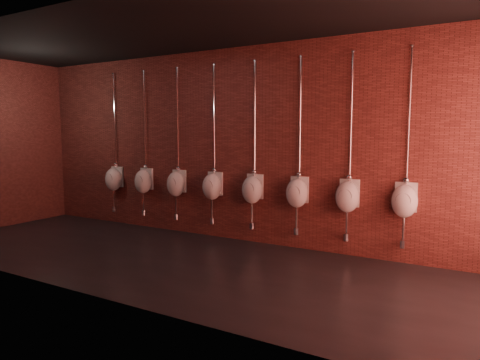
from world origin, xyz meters
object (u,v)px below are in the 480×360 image
object	(u,v)px
urinal_1	(143,181)
urinal_7	(405,200)
urinal_2	(176,183)
urinal_5	(297,192)
urinal_4	(252,189)
urinal_0	(114,178)
urinal_3	(212,186)
urinal_6	(348,196)

from	to	relation	value
urinal_1	urinal_7	world-z (taller)	same
urinal_2	urinal_5	bearing A→B (deg)	0.00
urinal_2	urinal_7	distance (m)	3.89
urinal_4	urinal_7	xyz separation A→B (m)	(2.34, 0.00, 0.00)
urinal_5	urinal_7	world-z (taller)	same
urinal_0	urinal_1	world-z (taller)	same
urinal_3	urinal_6	bearing A→B (deg)	0.00
urinal_2	urinal_5	size ratio (longest dim) A/B	1.00
urinal_3	urinal_4	xyz separation A→B (m)	(0.78, 0.00, 0.00)
urinal_6	urinal_7	world-z (taller)	same
urinal_4	urinal_6	distance (m)	1.56
urinal_1	urinal_7	xyz separation A→B (m)	(4.67, 0.00, 0.00)
urinal_5	urinal_0	bearing A→B (deg)	180.00
urinal_6	urinal_0	bearing A→B (deg)	180.00
urinal_5	urinal_7	bearing A→B (deg)	0.00
urinal_1	urinal_4	world-z (taller)	same
urinal_2	urinal_4	distance (m)	1.56
urinal_2	urinal_7	bearing A→B (deg)	0.00
urinal_1	urinal_6	xyz separation A→B (m)	(3.89, 0.00, 0.00)
urinal_1	urinal_6	world-z (taller)	same
urinal_3	urinal_2	bearing A→B (deg)	180.00
urinal_2	urinal_5	world-z (taller)	same
urinal_1	urinal_6	size ratio (longest dim) A/B	1.00
urinal_0	urinal_4	size ratio (longest dim) A/B	1.00
urinal_0	urinal_6	world-z (taller)	same
urinal_0	urinal_2	xyz separation A→B (m)	(1.56, 0.00, 0.00)
urinal_2	urinal_7	size ratio (longest dim) A/B	1.00
urinal_0	urinal_3	distance (m)	2.34
urinal_0	urinal_6	xyz separation A→B (m)	(4.67, 0.00, 0.00)
urinal_1	urinal_7	size ratio (longest dim) A/B	1.00
urinal_3	urinal_4	distance (m)	0.78
urinal_3	urinal_7	distance (m)	3.12
urinal_0	urinal_1	bearing A→B (deg)	0.00
urinal_1	urinal_7	bearing A→B (deg)	0.00
urinal_5	urinal_6	size ratio (longest dim) A/B	1.00
urinal_4	urinal_5	world-z (taller)	same
urinal_4	urinal_7	size ratio (longest dim) A/B	1.00
urinal_1	urinal_2	size ratio (longest dim) A/B	1.00
urinal_4	urinal_7	bearing A→B (deg)	0.00
urinal_3	urinal_6	size ratio (longest dim) A/B	1.00
urinal_4	urinal_5	xyz separation A→B (m)	(0.78, 0.00, 0.00)
urinal_1	urinal_2	bearing A→B (deg)	0.00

